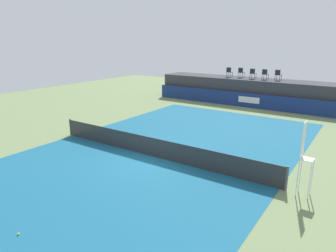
{
  "coord_description": "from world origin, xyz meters",
  "views": [
    {
      "loc": [
        8.36,
        -11.1,
        5.51
      ],
      "look_at": [
        -0.53,
        2.0,
        1.0
      ],
      "focal_mm": 32.48,
      "sensor_mm": 36.0,
      "label": 1
    }
  ],
  "objects": [
    {
      "name": "tennis_ball",
      "position": [
        0.42,
        -7.21,
        0.04
      ],
      "size": [
        0.07,
        0.07,
        0.07
      ],
      "primitive_type": "sphere",
      "color": "#D8EA33",
      "rests_on": "court_inner"
    },
    {
      "name": "spectator_chair_far_left",
      "position": [
        -2.74,
        15.21,
        2.69
      ],
      "size": [
        0.44,
        0.44,
        0.89
      ],
      "color": "#1E232D",
      "rests_on": "spectator_platform"
    },
    {
      "name": "tennis_net",
      "position": [
        0.0,
        0.0,
        0.47
      ],
      "size": [
        12.4,
        0.02,
        0.95
      ],
      "primitive_type": "cube",
      "color": "#2D2D2D",
      "rests_on": "ground"
    },
    {
      "name": "umpire_chair",
      "position": [
        6.7,
        0.0,
        1.59
      ],
      "size": [
        0.45,
        0.45,
        2.76
      ],
      "color": "white",
      "rests_on": "ground"
    },
    {
      "name": "spectator_chair_far_right",
      "position": [
        1.57,
        15.4,
        2.69
      ],
      "size": [
        0.48,
        0.48,
        0.89
      ],
      "color": "#1E232D",
      "rests_on": "spectator_platform"
    },
    {
      "name": "net_post_far",
      "position": [
        6.2,
        0.0,
        0.5
      ],
      "size": [
        0.1,
        0.1,
        1.0
      ],
      "primitive_type": "cylinder",
      "color": "#4C4C51",
      "rests_on": "ground"
    },
    {
      "name": "sponsor_wall",
      "position": [
        -0.0,
        13.5,
        0.6
      ],
      "size": [
        18.0,
        0.22,
        1.2
      ],
      "color": "navy",
      "rests_on": "ground"
    },
    {
      "name": "spectator_platform",
      "position": [
        0.0,
        15.3,
        1.1
      ],
      "size": [
        18.0,
        2.8,
        2.2
      ],
      "primitive_type": "cube",
      "color": "#38383D",
      "rests_on": "ground"
    },
    {
      "name": "spectator_chair_right",
      "position": [
        0.52,
        15.27,
        2.69
      ],
      "size": [
        0.48,
        0.48,
        0.89
      ],
      "color": "#1E232D",
      "rests_on": "spectator_platform"
    },
    {
      "name": "court_inner",
      "position": [
        0.0,
        0.0,
        0.0
      ],
      "size": [
        12.0,
        22.0,
        0.0
      ],
      "primitive_type": "cube",
      "color": "#16597A",
      "rests_on": "ground"
    },
    {
      "name": "spectator_chair_center",
      "position": [
        -0.55,
        15.27,
        2.69
      ],
      "size": [
        0.46,
        0.46,
        0.89
      ],
      "color": "#1E232D",
      "rests_on": "spectator_platform"
    },
    {
      "name": "net_post_near",
      "position": [
        -6.2,
        0.0,
        0.5
      ],
      "size": [
        0.1,
        0.1,
        1.0
      ],
      "primitive_type": "cylinder",
      "color": "#4C4C51",
      "rests_on": "ground"
    },
    {
      "name": "spectator_chair_left",
      "position": [
        -1.72,
        15.52,
        2.69
      ],
      "size": [
        0.47,
        0.47,
        0.89
      ],
      "color": "#1E232D",
      "rests_on": "spectator_platform"
    },
    {
      "name": "ground_plane",
      "position": [
        0.0,
        3.0,
        0.0
      ],
      "size": [
        48.0,
        48.0,
        0.0
      ],
      "primitive_type": "plane",
      "color": "#6B7F51"
    }
  ]
}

